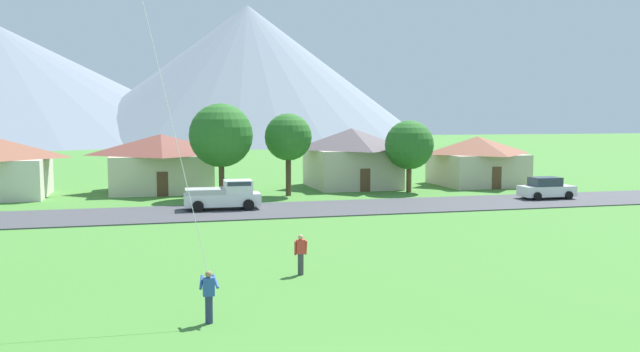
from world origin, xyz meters
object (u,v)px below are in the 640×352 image
(house_leftmost, at_px, (352,157))
(parked_car_white_west_end, at_px, (546,188))
(house_right_center, at_px, (161,162))
(tree_left_of_center, at_px, (288,137))
(tree_near_left, at_px, (409,145))
(tree_right_of_center, at_px, (221,135))
(pickup_truck_white_west_side, at_px, (224,195))
(house_rightmost, at_px, (477,160))
(watcher_person, at_px, (301,254))

(house_leftmost, xyz_separation_m, parked_car_white_west_end, (11.98, -12.65, -1.93))
(house_right_center, relative_size, tree_left_of_center, 1.35)
(tree_near_left, relative_size, parked_car_white_west_end, 1.45)
(tree_right_of_center, relative_size, pickup_truck_white_west_side, 1.43)
(tree_right_of_center, bearing_deg, tree_near_left, 1.62)
(pickup_truck_white_west_side, bearing_deg, parked_car_white_west_end, -0.95)
(house_right_center, distance_m, pickup_truck_white_west_side, 13.64)
(house_leftmost, bearing_deg, tree_left_of_center, -143.83)
(house_leftmost, bearing_deg, tree_right_of_center, -155.51)
(house_rightmost, relative_size, parked_car_white_west_end, 1.88)
(house_rightmost, bearing_deg, tree_left_of_center, -168.63)
(house_right_center, distance_m, house_rightmost, 29.08)
(house_right_center, height_order, tree_near_left, tree_near_left)
(house_right_center, bearing_deg, tree_right_of_center, -54.95)
(watcher_person, bearing_deg, pickup_truck_white_west_side, 92.79)
(pickup_truck_white_west_side, xyz_separation_m, watcher_person, (0.95, -19.57, -0.18))
(parked_car_white_west_end, bearing_deg, tree_right_of_center, 164.13)
(tree_near_left, relative_size, pickup_truck_white_west_side, 1.17)
(tree_right_of_center, bearing_deg, pickup_truck_white_west_side, -94.60)
(tree_left_of_center, height_order, pickup_truck_white_west_side, tree_left_of_center)
(house_right_center, distance_m, tree_left_of_center, 11.78)
(pickup_truck_white_west_side, distance_m, watcher_person, 19.59)
(parked_car_white_west_end, bearing_deg, pickup_truck_white_west_side, 179.05)
(house_leftmost, height_order, parked_car_white_west_end, house_leftmost)
(house_rightmost, bearing_deg, parked_car_white_west_end, -90.21)
(house_leftmost, relative_size, tree_right_of_center, 1.14)
(house_leftmost, bearing_deg, watcher_person, -110.77)
(house_rightmost, xyz_separation_m, tree_right_of_center, (-24.52, -4.40, 2.60))
(tree_right_of_center, relative_size, parked_car_white_west_end, 1.77)
(tree_right_of_center, distance_m, watcher_person, 26.44)
(tree_right_of_center, height_order, parked_car_white_west_end, tree_right_of_center)
(tree_right_of_center, bearing_deg, tree_left_of_center, 6.01)
(tree_near_left, xyz_separation_m, tree_right_of_center, (-16.01, -0.45, 0.95))
(house_rightmost, xyz_separation_m, watcher_person, (-24.09, -30.52, -1.51))
(house_leftmost, distance_m, pickup_truck_white_west_side, 17.95)
(tree_right_of_center, xyz_separation_m, pickup_truck_white_west_side, (-0.53, -6.55, -3.93))
(tree_near_left, height_order, parked_car_white_west_end, tree_near_left)
(house_right_center, distance_m, tree_near_left, 21.41)
(parked_car_white_west_end, bearing_deg, house_rightmost, 89.79)
(tree_near_left, height_order, watcher_person, tree_near_left)
(pickup_truck_white_west_side, relative_size, watcher_person, 3.14)
(tree_left_of_center, distance_m, parked_car_white_west_end, 20.79)
(tree_near_left, bearing_deg, watcher_person, -120.39)
(tree_left_of_center, relative_size, pickup_truck_white_west_side, 1.28)
(house_leftmost, height_order, watcher_person, house_leftmost)
(parked_car_white_west_end, bearing_deg, house_leftmost, 133.45)
(tree_near_left, xyz_separation_m, watcher_person, (-15.58, -26.57, -3.16))
(tree_right_of_center, relative_size, watcher_person, 4.48)
(pickup_truck_white_west_side, bearing_deg, watcher_person, -87.21)
(house_leftmost, bearing_deg, parked_car_white_west_end, -46.55)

